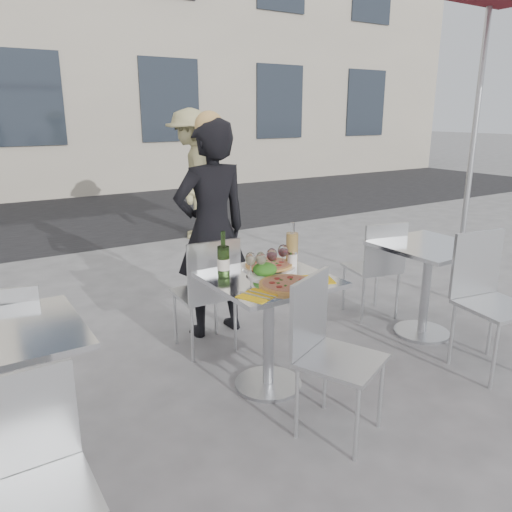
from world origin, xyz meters
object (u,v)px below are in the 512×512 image
chair_far (209,286)px  side_chair_rnear (487,290)px  salad_plate (265,271)px  wineglass_red_a (272,256)px  side_chair_lfar (10,340)px  side_table_right (428,270)px  side_chair_lnear (34,467)px  pedestrian_b (192,174)px  wineglass_white_b (261,259)px  carafe (292,248)px  sugar_shaker (292,259)px  chair_near (326,342)px  wine_bottle (223,260)px  side_table_left (6,373)px  main_table (269,309)px  napkin_left (258,295)px  wineglass_white_a (251,260)px  napkin_right (317,279)px  pizza_near (288,284)px  pizza_far (269,265)px  wineglass_red_b (283,252)px  woman_diner (212,230)px

chair_far → side_chair_rnear: 1.93m
salad_plate → wineglass_red_a: size_ratio=1.40×
side_chair_lfar → side_table_right: bearing=-177.2°
side_chair_lfar → wineglass_red_a: wineglass_red_a is taller
side_chair_lnear → pedestrian_b: 5.55m
wineglass_white_b → wineglass_red_a: size_ratio=1.00×
carafe → wineglass_red_a: 0.21m
side_chair_lfar → sugar_shaker: sugar_shaker is taller
chair_near → side_chair_lfar: size_ratio=1.07×
side_table_right → wine_bottle: (-1.74, 0.14, 0.32)m
side_table_left → chair_near: (1.51, -0.54, -0.01)m
pedestrian_b → wineglass_white_b: bearing=5.5°
main_table → napkin_left: napkin_left is taller
side_chair_lfar → side_chair_rnear: 3.04m
wineglass_white_a → side_chair_lfar: bearing=162.7°
side_chair_lfar → napkin_right: (1.66, -0.68, 0.26)m
main_table → side_table_left: (-1.50, 0.00, 0.00)m
pedestrian_b → side_chair_rnear: bearing=25.6°
pizza_near → wineglass_white_a: bearing=109.6°
side_chair_lnear → wineglass_white_a: wineglass_white_a is taller
napkin_right → side_chair_lnear: bearing=-141.5°
wineglass_white_a → main_table: bearing=-38.1°
wineglass_white_b → wineglass_red_a: same height
wineglass_white_b → napkin_left: wineglass_white_b is taller
carafe → wineglass_white_b: size_ratio=1.84×
pizza_near → pedestrian_b: bearing=71.9°
pizza_far → pizza_near: bearing=-106.0°
side_chair_lnear → pedestrian_b: (2.88, 4.72, 0.41)m
pizza_far → napkin_left: size_ratio=1.48×
side_chair_lfar → wineglass_red_b: size_ratio=5.29×
wineglass_red_a → wineglass_red_b: size_ratio=1.00×
side_chair_rnear → salad_plate: 1.57m
sugar_shaker → wineglass_red_b: size_ratio=0.68×
side_table_right → wineglass_white_a: bearing=177.5°
side_chair_lnear → napkin_left: side_chair_lnear is taller
pedestrian_b → napkin_right: (-1.16, -4.21, -0.15)m
woman_diner → side_table_right: bearing=145.0°
side_table_right → pizza_near: (-1.50, -0.19, 0.22)m
pedestrian_b → wineglass_red_b: pedestrian_b is taller
woman_diner → salad_plate: 0.93m
sugar_shaker → wineglass_red_a: size_ratio=0.68×
chair_far → side_table_right: bearing=161.7°
salad_plate → wineglass_white_a: wineglass_white_a is taller
sugar_shaker → wineglass_red_b: 0.09m
side_chair_lfar → carafe: bearing=-179.6°
side_chair_lfar → sugar_shaker: bearing=179.0°
pedestrian_b → wineglass_red_b: size_ratio=11.40×
wineglass_red_a → wineglass_red_b: 0.12m
side_chair_lnear → salad_plate: (1.49, 0.74, 0.29)m
side_chair_rnear → wine_bottle: bearing=166.9°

